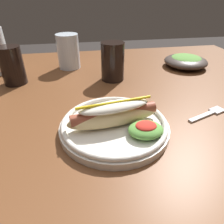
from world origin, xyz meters
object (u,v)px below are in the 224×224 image
Objects in this scene: hot_dog_plate at (116,122)px; side_bowl at (186,61)px; soda_cup at (113,62)px; fork at (209,113)px; extra_cup at (12,66)px; water_cup at (68,51)px.

side_bowl is at bearing 46.21° from hot_dog_plate.
soda_cup reaches higher than hot_dog_plate.
fork is 0.34m from soda_cup.
fork is at bearing -107.64° from side_bowl.
side_bowl is at bearing 14.12° from soda_cup.
extra_cup is at bearing 130.74° from fork.
hot_dog_plate is 0.52m from side_bowl.
soda_cup is 0.33m from extra_cup.
extra_cup is at bearing -144.48° from water_cup.
hot_dog_plate is 1.93× the size of soda_cup.
soda_cup is at bearing -45.50° from water_cup.
water_cup is 0.47m from side_bowl.
side_bowl is at bearing 4.99° from extra_cup.
hot_dog_plate is 1.45× the size of side_bowl.
hot_dog_plate is at bearing -133.79° from side_bowl.
soda_cup is at bearing 106.58° from fork.
extra_cup is 0.65m from side_bowl.
soda_cup is (0.05, 0.30, 0.04)m from hot_dog_plate.
water_cup is at bearing 35.52° from extra_cup.
soda_cup is (-0.20, 0.27, 0.06)m from fork.
extra_cup is 0.72× the size of side_bowl.
extra_cup is (-0.53, 0.29, 0.06)m from fork.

